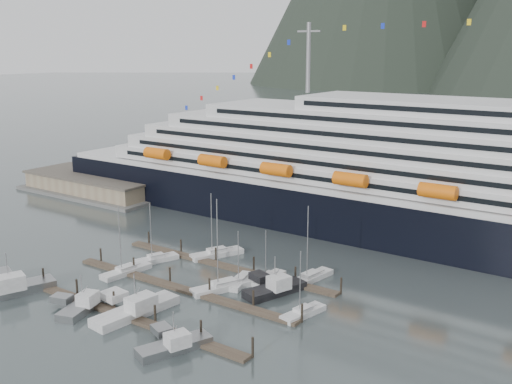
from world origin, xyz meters
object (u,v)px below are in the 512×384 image
at_px(trawler_c, 135,309).
at_px(trawler_e, 274,288).
at_px(sailboat_c, 240,282).
at_px(sailboat_d, 224,287).
at_px(sailboat_a, 156,260).
at_px(trawler_b, 82,305).
at_px(sailboat_g, 310,278).
at_px(warehouse, 95,185).
at_px(sailboat_f, 268,279).
at_px(sailboat_h, 303,313).
at_px(sailboat_b, 126,272).
at_px(trawler_d, 174,344).
at_px(sailboat_e, 217,254).
at_px(cruise_ship, 475,191).
at_px(trawler_a, 9,289).

height_order(trawler_c, trawler_e, trawler_c).
height_order(sailboat_c, sailboat_d, sailboat_d).
relative_size(sailboat_a, sailboat_d, 0.73).
bearing_deg(trawler_e, trawler_b, 156.22).
distance_m(sailboat_c, sailboat_g, 12.64).
bearing_deg(sailboat_d, warehouse, 88.99).
bearing_deg(sailboat_f, sailboat_h, -124.39).
xyz_separation_m(sailboat_b, sailboat_h, (35.88, 3.24, -0.02)).
height_order(sailboat_h, trawler_d, sailboat_h).
height_order(sailboat_a, trawler_d, sailboat_a).
bearing_deg(sailboat_f, trawler_e, -134.94).
bearing_deg(trawler_c, trawler_e, -27.44).
distance_m(sailboat_a, trawler_c, 23.88).
height_order(sailboat_b, trawler_d, sailboat_b).
height_order(sailboat_h, trawler_e, sailboat_h).
height_order(sailboat_g, trawler_b, sailboat_g).
xyz_separation_m(sailboat_e, sailboat_f, (15.60, -4.91, -0.04)).
height_order(cruise_ship, sailboat_a, cruise_ship).
distance_m(sailboat_c, trawler_c, 20.47).
xyz_separation_m(sailboat_c, sailboat_e, (-12.30, 8.90, 0.04)).
bearing_deg(trawler_c, warehouse, 60.44).
xyz_separation_m(sailboat_d, trawler_e, (7.99, 3.56, 0.48)).
bearing_deg(warehouse, sailboat_b, -35.80).
relative_size(sailboat_b, sailboat_g, 0.93).
height_order(sailboat_h, trawler_b, sailboat_h).
height_order(trawler_d, trawler_e, trawler_e).
bearing_deg(sailboat_e, sailboat_g, -66.36).
relative_size(cruise_ship, warehouse, 4.57).
bearing_deg(sailboat_h, trawler_b, 133.30).
bearing_deg(sailboat_b, trawler_b, -151.72).
xyz_separation_m(cruise_ship, sailboat_e, (-40.07, -34.95, -11.61)).
distance_m(trawler_b, trawler_c, 8.89).
distance_m(trawler_c, trawler_e, 23.54).
xyz_separation_m(cruise_ship, trawler_c, (-33.78, -63.41, -11.09)).
xyz_separation_m(sailboat_g, trawler_d, (-2.86, -32.85, 0.41)).
distance_m(cruise_ship, trawler_e, 49.78).
relative_size(sailboat_c, sailboat_d, 0.62).
xyz_separation_m(sailboat_d, trawler_a, (-28.70, -22.35, 0.56)).
relative_size(sailboat_g, sailboat_h, 1.30).
relative_size(cruise_ship, sailboat_a, 17.06).
height_order(sailboat_c, trawler_b, sailboat_c).
height_order(sailboat_c, sailboat_g, sailboat_g).
bearing_deg(trawler_d, trawler_b, 108.31).
bearing_deg(trawler_c, sailboat_e, 19.37).
height_order(sailboat_d, sailboat_g, sailboat_d).
bearing_deg(sailboat_c, trawler_c, 147.69).
xyz_separation_m(sailboat_b, sailboat_f, (23.44, 12.12, -0.03)).
distance_m(sailboat_h, trawler_e, 9.73).
bearing_deg(trawler_b, sailboat_e, -20.00).
distance_m(sailboat_g, trawler_a, 51.93).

